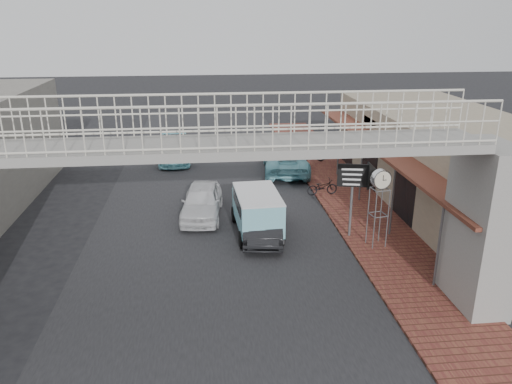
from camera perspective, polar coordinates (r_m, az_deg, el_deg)
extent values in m
plane|color=black|center=(18.46, -4.51, -7.31)|extent=(120.00, 120.00, 0.00)
cube|color=black|center=(18.46, -4.51, -7.30)|extent=(10.00, 60.00, 0.01)
cube|color=brown|center=(22.24, 12.22, -2.77)|extent=(3.00, 40.00, 0.10)
cube|color=gray|center=(24.25, 21.99, 2.97)|extent=(6.00, 18.00, 4.00)
cube|color=brown|center=(22.66, 14.85, 5.03)|extent=(1.80, 18.00, 0.12)
cube|color=silver|center=(25.90, 12.97, 7.84)|extent=(0.08, 2.60, 0.90)
cube|color=#B21914|center=(20.03, 18.85, 3.96)|extent=(0.08, 2.20, 0.80)
cube|color=gray|center=(15.89, 24.38, -3.77)|extent=(1.20, 2.40, 5.00)
cube|color=gray|center=(12.89, -4.51, 5.14)|extent=(14.00, 2.00, 0.24)
cube|color=beige|center=(13.68, -4.72, 8.84)|extent=(14.00, 0.08, 1.10)
cube|color=beige|center=(11.81, -4.44, 7.16)|extent=(14.00, 0.08, 1.10)
imported|color=silver|center=(21.80, -6.21, -1.06)|extent=(2.05, 4.25, 1.40)
imported|color=black|center=(19.84, 0.83, -3.07)|extent=(1.97, 4.38, 1.39)
imported|color=#7CCAD7|center=(27.96, 3.41, 3.70)|extent=(2.88, 5.38, 1.44)
imported|color=#7FD0DC|center=(30.57, -9.34, 4.74)|extent=(2.06, 4.65, 1.33)
cylinder|color=black|center=(21.24, -2.45, -2.59)|extent=(0.26, 0.67, 0.66)
cylinder|color=black|center=(21.44, 1.47, -2.36)|extent=(0.26, 0.67, 0.66)
cylinder|color=black|center=(18.91, -1.57, -5.46)|extent=(0.26, 0.67, 0.66)
cylinder|color=black|center=(19.13, 2.84, -5.17)|extent=(0.26, 0.67, 0.66)
cube|color=#7DC8DA|center=(19.60, 0.18, -2.03)|extent=(1.75, 3.10, 1.28)
cube|color=#7DC8DA|center=(21.30, -0.56, -0.87)|extent=(1.57, 0.92, 0.85)
cube|color=black|center=(19.48, 0.18, -1.07)|extent=(1.76, 2.54, 0.47)
cube|color=silver|center=(19.37, 0.18, -0.20)|extent=(1.77, 3.10, 0.06)
imported|color=black|center=(24.32, 7.57, 0.58)|extent=(1.57, 0.71, 0.80)
imported|color=black|center=(29.83, 6.47, 4.44)|extent=(1.81, 0.69, 1.06)
cylinder|color=#59595B|center=(19.23, 12.66, -2.62)|extent=(0.04, 0.04, 2.25)
cylinder|color=#59595B|center=(19.48, 14.05, -2.45)|extent=(0.04, 0.04, 2.25)
cylinder|color=#59595B|center=(18.80, 13.41, -3.21)|extent=(0.04, 0.04, 2.25)
cylinder|color=#59595B|center=(19.05, 14.82, -3.02)|extent=(0.04, 0.04, 2.25)
cylinder|color=silver|center=(18.64, 14.10, 1.45)|extent=(0.76, 0.37, 0.73)
cylinder|color=beige|center=(18.53, 14.30, 1.32)|extent=(0.64, 0.13, 0.64)
cylinder|color=beige|center=(18.75, 13.90, 1.57)|extent=(0.64, 0.13, 0.64)
cylinder|color=#59595B|center=(19.63, 10.85, -1.02)|extent=(0.10, 0.10, 2.89)
cube|color=black|center=(19.27, 11.05, 1.86)|extent=(1.18, 0.31, 0.90)
cone|color=black|center=(19.37, 13.54, 1.77)|extent=(0.81, 1.20, 1.10)
cube|color=white|center=(19.25, 10.90, 1.70)|extent=(0.78, 0.17, 0.60)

